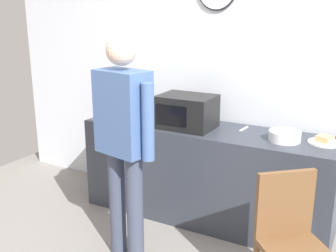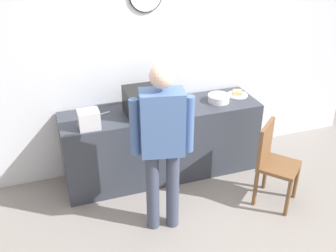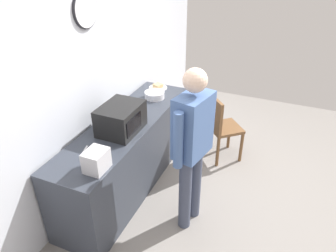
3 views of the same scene
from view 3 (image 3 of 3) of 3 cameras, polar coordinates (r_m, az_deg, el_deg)
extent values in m
plane|color=gray|center=(3.99, 10.52, -12.78)|extent=(6.00, 6.00, 0.00)
cube|color=silver|center=(3.82, -11.61, 8.35)|extent=(5.40, 0.10, 2.60)
cylinder|color=white|center=(3.37, -14.55, 19.55)|extent=(0.35, 0.03, 0.35)
cylinder|color=black|center=(3.37, -14.59, 19.55)|extent=(0.37, 0.02, 0.37)
cube|color=#333842|center=(3.91, -7.10, -4.98)|extent=(2.33, 0.62, 0.89)
cube|color=black|center=(3.45, -8.44, 1.34)|extent=(0.50, 0.38, 0.30)
cube|color=black|center=(3.32, -6.09, 0.25)|extent=(0.30, 0.01, 0.18)
cylinder|color=white|center=(4.49, -1.80, 6.84)|extent=(0.25, 0.25, 0.01)
cube|color=tan|center=(4.48, -1.81, 7.22)|extent=(0.14, 0.14, 0.05)
cylinder|color=white|center=(4.20, -2.43, 5.58)|extent=(0.26, 0.26, 0.09)
cube|color=silver|center=(2.94, -12.70, -6.04)|extent=(0.22, 0.18, 0.20)
cube|color=silver|center=(3.97, -7.16, 3.18)|extent=(0.03, 0.17, 0.01)
cube|color=silver|center=(3.26, -14.71, -4.29)|extent=(0.17, 0.07, 0.01)
cylinder|color=#3E465B|center=(3.48, 4.85, -10.11)|extent=(0.13, 0.13, 0.90)
cylinder|color=#3E465B|center=(3.34, 3.07, -11.97)|extent=(0.13, 0.13, 0.90)
cube|color=#47669E|center=(2.96, 4.50, 0.04)|extent=(0.44, 0.32, 0.62)
cylinder|color=#47669E|center=(3.17, 6.80, 1.44)|extent=(0.09, 0.09, 0.56)
cylinder|color=#47669E|center=(2.80, 1.83, -2.65)|extent=(0.09, 0.09, 0.56)
sphere|color=beige|center=(2.76, 4.88, 8.14)|extent=(0.22, 0.22, 0.22)
cylinder|color=brown|center=(4.51, 12.96, -3.74)|extent=(0.04, 0.04, 0.45)
cylinder|color=brown|center=(4.76, 10.88, -1.47)|extent=(0.04, 0.04, 0.45)
cylinder|color=brown|center=(4.35, 8.88, -4.61)|extent=(0.04, 0.04, 0.45)
cylinder|color=brown|center=(4.62, 6.97, -2.21)|extent=(0.04, 0.04, 0.45)
cube|color=brown|center=(4.43, 10.21, -0.33)|extent=(0.56, 0.56, 0.04)
cube|color=brown|center=(4.23, 8.34, 2.13)|extent=(0.33, 0.29, 0.45)
camera|label=1|loc=(4.48, 44.81, 12.03)|focal=43.41mm
camera|label=2|loc=(2.65, 82.72, 8.16)|focal=41.97mm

